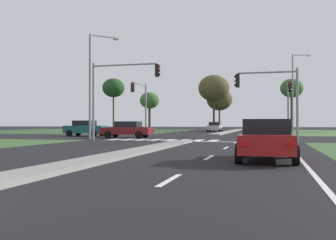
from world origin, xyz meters
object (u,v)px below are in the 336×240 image
Objects in this scene: car_maroon_second at (127,129)px; street_lamp_third at (294,89)px; traffic_signal_far_left at (141,99)px; treeline_second at (150,101)px; traffic_signal_far_right at (289,98)px; traffic_signal_near_left at (117,86)px; car_teal_near at (86,128)px; treeline_fifth at (292,89)px; treeline_near at (113,88)px; street_lamp_second at (93,80)px; car_silver_fifth at (215,127)px; treeline_third at (214,88)px; treeline_fourth at (219,100)px; traffic_signal_near_right at (273,91)px; car_red_third at (267,139)px.

car_maroon_second is 28.79m from street_lamp_third.
treeline_second reaches higher than traffic_signal_far_left.
treeline_second is (-22.72, 26.74, 1.60)m from traffic_signal_far_right.
treeline_second is at bearing 105.69° from traffic_signal_far_left.
car_maroon_second is 16.04m from traffic_signal_far_right.
traffic_signal_near_left is at bearing -117.53° from street_lamp_third.
car_teal_near is 0.46× the size of treeline_fifth.
treeline_near is (-29.75, 26.83, 4.07)m from traffic_signal_far_right.
street_lamp_second is 36.71m from treeline_second.
traffic_signal_far_left is at bearing -135.03° from street_lamp_third.
car_silver_fifth is 22.08m from traffic_signal_far_right.
car_maroon_second is at bearing -95.30° from treeline_third.
treeline_fourth reaches higher than car_maroon_second.
treeline_third reaches higher than car_silver_fifth.
traffic_signal_near_left is at bearing -138.79° from traffic_signal_far_right.
treeline_near reaches higher than treeline_fifth.
traffic_signal_near_left is at bearing 180.00° from traffic_signal_near_right.
traffic_signal_near_left is 0.56× the size of street_lamp_third.
traffic_signal_near_left is 11.73m from traffic_signal_far_left.
traffic_signal_near_right is (18.25, -7.88, 2.72)m from car_teal_near.
street_lamp_third reaches higher than treeline_near.
treeline_fourth is at bearing 163.41° from car_teal_near.
car_teal_near reaches higher than car_red_third.
traffic_signal_far_left is at bearing -74.31° from treeline_second.
car_red_third is 0.48× the size of street_lamp_second.
traffic_signal_near_right is (11.60, -0.00, -0.67)m from traffic_signal_near_left.
traffic_signal_near_right is at bearing -76.09° from treeline_third.
car_red_third is 59.37m from treeline_near.
traffic_signal_near_left is at bearing -76.09° from treeline_second.
traffic_signal_far_right is at bearing -67.29° from treeline_third.
street_lamp_second is 1.20× the size of treeline_fourth.
traffic_signal_near_left is at bearing 40.16° from car_teal_near.
treeline_fifth is (18.27, 40.68, 2.33)m from street_lamp_second.
car_teal_near is at bearing -84.68° from treeline_second.
treeline_third is at bearing -1.33° from treeline_near.
street_lamp_third is 1.19× the size of treeline_fifth.
car_maroon_second is at bearing -75.72° from treeline_second.
street_lamp_second reaches higher than traffic_signal_far_left.
car_red_third is at bearing -91.27° from traffic_signal_near_right.
treeline_third is (-1.11, 6.90, 6.53)m from car_silver_fifth.
car_red_third is 56.08m from treeline_second.
car_maroon_second is 0.75× the size of traffic_signal_near_left.
traffic_signal_far_right is 16.85m from street_lamp_third.
treeline_fourth is (3.80, 35.31, 4.69)m from car_maroon_second.
traffic_signal_far_left is 0.60× the size of treeline_near.
car_teal_near is at bearing 129.93° from car_red_third.
traffic_signal_far_right is 0.61× the size of street_lamp_second.
traffic_signal_near_left is 40.04m from treeline_fourth.
car_red_third is 0.70× the size of traffic_signal_near_left.
car_silver_fifth is 0.40× the size of street_lamp_third.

